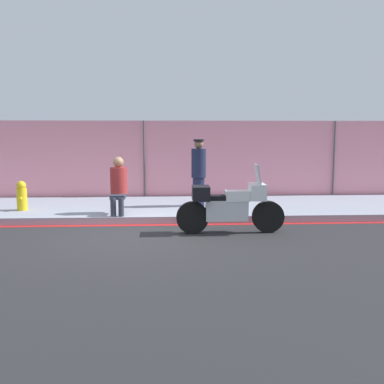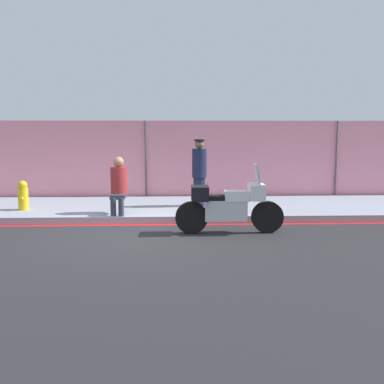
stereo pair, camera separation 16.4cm
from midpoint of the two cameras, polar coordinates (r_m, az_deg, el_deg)
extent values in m
plane|color=#262628|center=(9.48, -7.06, -5.51)|extent=(120.00, 120.00, 0.00)
cube|color=#8E93A3|center=(12.19, -5.94, -2.07)|extent=(43.44, 3.32, 0.17)
cube|color=red|center=(10.50, -6.57, -4.17)|extent=(43.44, 0.18, 0.01)
cube|color=pink|center=(13.79, -5.53, 3.89)|extent=(41.27, 0.08, 2.46)
cylinder|color=#4C4C51|center=(13.69, -5.55, 3.86)|extent=(0.05, 0.05, 2.46)
cylinder|color=#4C4C51|center=(14.56, 18.13, 3.74)|extent=(0.05, 0.05, 2.46)
cylinder|color=black|center=(9.75, 10.02, -3.14)|extent=(0.69, 0.14, 0.68)
cylinder|color=black|center=(9.54, 0.42, -3.26)|extent=(0.69, 0.14, 0.68)
cube|color=silver|center=(9.57, 4.80, -2.33)|extent=(0.90, 0.28, 0.44)
cube|color=white|center=(9.55, 6.18, -0.48)|extent=(0.52, 0.31, 0.22)
cube|color=black|center=(9.52, 4.23, -0.73)|extent=(0.60, 0.28, 0.10)
cube|color=white|center=(9.61, 8.68, 0.01)|extent=(0.32, 0.48, 0.34)
cube|color=silver|center=(9.57, 8.72, 2.27)|extent=(0.11, 0.42, 0.42)
cube|color=black|center=(9.46, 1.50, -0.15)|extent=(0.36, 0.51, 0.30)
cylinder|color=#191E38|center=(11.97, 1.32, 0.04)|extent=(0.32, 0.32, 0.76)
cylinder|color=#191E38|center=(11.89, 1.34, 3.68)|extent=(0.39, 0.39, 0.76)
sphere|color=brown|center=(11.86, 1.34, 6.09)|extent=(0.24, 0.24, 0.24)
cylinder|color=black|center=(11.86, 1.34, 6.58)|extent=(0.28, 0.28, 0.05)
cylinder|color=#2D3342|center=(10.68, -9.54, -1.89)|extent=(0.13, 0.13, 0.44)
cylinder|color=#2D3342|center=(10.66, -8.55, -1.89)|extent=(0.13, 0.13, 0.44)
cube|color=#2D3342|center=(10.85, -8.93, -0.54)|extent=(0.35, 0.44, 0.10)
cylinder|color=maroon|center=(11.02, -8.84, 1.50)|extent=(0.41, 0.41, 0.63)
sphere|color=#A37556|center=(10.98, -8.89, 3.78)|extent=(0.25, 0.25, 0.25)
cylinder|color=gold|center=(12.14, -20.28, -0.82)|extent=(0.26, 0.26, 0.56)
sphere|color=gold|center=(12.09, -20.36, 0.82)|extent=(0.23, 0.23, 0.23)
cylinder|color=gold|center=(12.00, -20.50, -0.79)|extent=(0.09, 0.10, 0.09)
camera|label=1|loc=(0.08, -89.57, 0.06)|focal=42.00mm
camera|label=2|loc=(0.08, 90.43, -0.06)|focal=42.00mm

